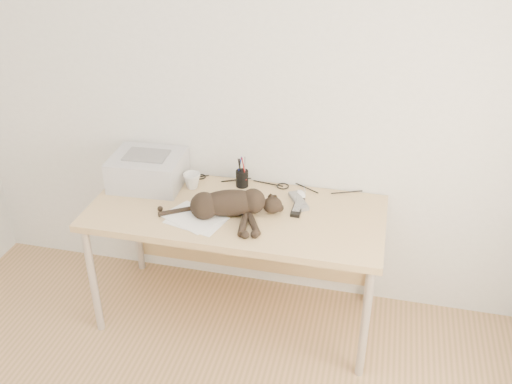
% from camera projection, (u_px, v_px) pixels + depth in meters
% --- Properties ---
extents(wall_back, '(3.50, 0.00, 3.50)m').
position_uv_depth(wall_back, '(251.00, 89.00, 3.11)').
color(wall_back, white).
rests_on(wall_back, floor).
extents(desk, '(1.60, 0.70, 0.74)m').
position_uv_depth(desk, '(240.00, 222.00, 3.22)').
color(desk, tan).
rests_on(desk, floor).
extents(printer, '(0.42, 0.36, 0.19)m').
position_uv_depth(printer, '(148.00, 170.00, 3.30)').
color(printer, '#B9B9BE').
rests_on(printer, desk).
extents(papers, '(0.37, 0.31, 0.01)m').
position_uv_depth(papers, '(194.00, 219.00, 3.00)').
color(papers, white).
rests_on(papers, desk).
extents(cat, '(0.66, 0.34, 0.15)m').
position_uv_depth(cat, '(227.00, 205.00, 3.00)').
color(cat, black).
rests_on(cat, desk).
extents(mug, '(0.14, 0.14, 0.09)m').
position_uv_depth(mug, '(192.00, 181.00, 3.28)').
color(mug, white).
rests_on(mug, desk).
extents(pen_cup, '(0.07, 0.07, 0.19)m').
position_uv_depth(pen_cup, '(242.00, 178.00, 3.29)').
color(pen_cup, black).
rests_on(pen_cup, desk).
extents(remote_grey, '(0.14, 0.19, 0.02)m').
position_uv_depth(remote_grey, '(299.00, 201.00, 3.15)').
color(remote_grey, slate).
rests_on(remote_grey, desk).
extents(remote_black, '(0.05, 0.18, 0.02)m').
position_uv_depth(remote_black, '(298.00, 207.00, 3.09)').
color(remote_black, black).
rests_on(remote_black, desk).
extents(mouse, '(0.09, 0.13, 0.04)m').
position_uv_depth(mouse, '(300.00, 193.00, 3.21)').
color(mouse, white).
rests_on(mouse, desk).
extents(cable_tangle, '(1.36, 0.07, 0.01)m').
position_uv_depth(cable_tangle, '(249.00, 182.00, 3.34)').
color(cable_tangle, black).
rests_on(cable_tangle, desk).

